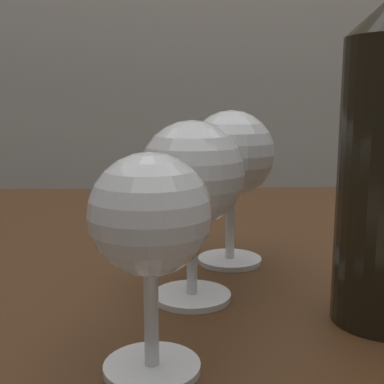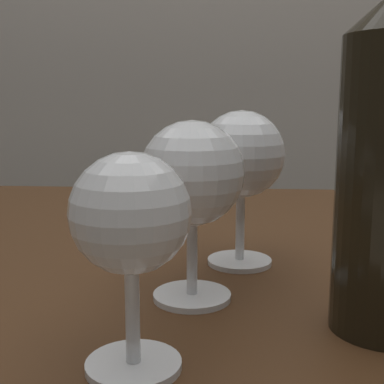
{
  "view_description": "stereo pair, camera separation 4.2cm",
  "coord_description": "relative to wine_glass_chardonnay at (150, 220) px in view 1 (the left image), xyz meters",
  "views": [
    {
      "loc": [
        -0.07,
        -0.57,
        0.88
      ],
      "look_at": [
        -0.05,
        -0.15,
        0.8
      ],
      "focal_mm": 48.67,
      "sensor_mm": 36.0,
      "label": 1
    },
    {
      "loc": [
        -0.02,
        -0.57,
        0.88
      ],
      "look_at": [
        -0.05,
        -0.15,
        0.8
      ],
      "focal_mm": 48.67,
      "sensor_mm": 36.0,
      "label": 2
    }
  ],
  "objects": [
    {
      "name": "dining_table",
      "position": [
        0.08,
        0.27,
        -0.19
      ],
      "size": [
        1.37,
        0.76,
        0.71
      ],
      "color": "#472B16",
      "rests_on": "ground_plane"
    },
    {
      "name": "wine_glass_chardonnay",
      "position": [
        0.0,
        0.0,
        0.0
      ],
      "size": [
        0.07,
        0.07,
        0.14
      ],
      "color": "white",
      "rests_on": "dining_table"
    },
    {
      "name": "wine_glass_port",
      "position": [
        0.03,
        0.12,
        0.01
      ],
      "size": [
        0.08,
        0.08,
        0.15
      ],
      "color": "white",
      "rests_on": "dining_table"
    },
    {
      "name": "wine_glass_pinot",
      "position": [
        0.07,
        0.21,
        0.01
      ],
      "size": [
        0.09,
        0.09,
        0.15
      ],
      "color": "white",
      "rests_on": "dining_table"
    }
  ]
}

